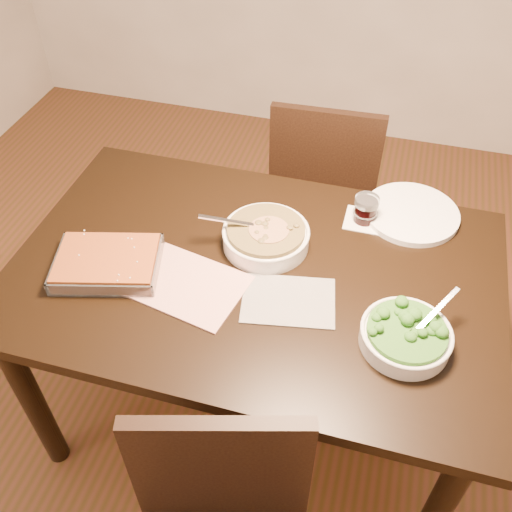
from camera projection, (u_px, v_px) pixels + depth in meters
ground at (255, 406)px, 2.17m from camera, size 4.00×4.00×0.00m
table at (255, 291)px, 1.70m from camera, size 1.40×0.90×0.75m
magazine_a at (188, 285)px, 1.59m from camera, size 0.35×0.28×0.01m
magazine_b at (288, 300)px, 1.55m from camera, size 0.28×0.22×0.00m
coaster at (364, 220)px, 1.79m from camera, size 0.12×0.12×0.00m
stew_bowl at (266, 236)px, 1.69m from camera, size 0.28×0.26×0.10m
broccoli_bowl at (406, 336)px, 1.43m from camera, size 0.23×0.24×0.09m
baking_dish at (108, 263)px, 1.62m from camera, size 0.34×0.28×0.05m
wine_tumbler at (366, 209)px, 1.75m from camera, size 0.08×0.08×0.09m
dinner_plate at (411, 213)px, 1.80m from camera, size 0.30×0.30×0.02m
chair_far at (324, 181)px, 2.35m from camera, size 0.43×0.43×0.89m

